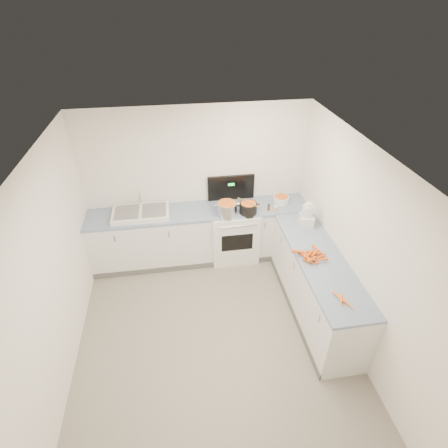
{
  "coord_description": "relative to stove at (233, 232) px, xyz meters",
  "views": [
    {
      "loc": [
        -0.33,
        -2.96,
        3.85
      ],
      "look_at": [
        0.3,
        1.1,
        1.05
      ],
      "focal_mm": 28.0,
      "sensor_mm": 36.0,
      "label": 1
    }
  ],
  "objects": [
    {
      "name": "floor",
      "position": [
        -0.55,
        -1.69,
        -0.47
      ],
      "size": [
        3.5,
        4.0,
        0.0
      ],
      "primitive_type": null,
      "color": "gray",
      "rests_on": "ground"
    },
    {
      "name": "black_pot",
      "position": [
        0.19,
        -0.18,
        0.54
      ],
      "size": [
        0.27,
        0.27,
        0.19
      ],
      "primitive_type": "cylinder",
      "rotation": [
        0.0,
        0.0,
        0.01
      ],
      "color": "black",
      "rests_on": "stove"
    },
    {
      "name": "stove",
      "position": [
        0.0,
        0.0,
        0.0
      ],
      "size": [
        0.76,
        0.65,
        1.36
      ],
      "color": "white",
      "rests_on": "ground"
    },
    {
      "name": "steel_pot",
      "position": [
        -0.14,
        -0.17,
        0.56
      ],
      "size": [
        0.4,
        0.4,
        0.22
      ],
      "primitive_type": "cylinder",
      "rotation": [
        0.0,
        0.0,
        -0.39
      ],
      "color": "silver",
      "rests_on": "stove"
    },
    {
      "name": "sink",
      "position": [
        -1.45,
        0.02,
        0.5
      ],
      "size": [
        0.86,
        0.52,
        0.31
      ],
      "color": "white",
      "rests_on": "counter_back"
    },
    {
      "name": "ceiling",
      "position": [
        -0.55,
        -1.69,
        2.03
      ],
      "size": [
        3.5,
        4.0,
        0.0
      ],
      "primitive_type": null,
      "rotation": [
        3.14,
        0.0,
        0.0
      ],
      "color": "white",
      "rests_on": "ground"
    },
    {
      "name": "food_processor",
      "position": [
        0.96,
        -0.63,
        0.62
      ],
      "size": [
        0.21,
        0.24,
        0.37
      ],
      "color": "white",
      "rests_on": "counter_right"
    },
    {
      "name": "extract_bottle",
      "position": [
        0.52,
        -0.15,
        0.51
      ],
      "size": [
        0.04,
        0.04,
        0.09
      ],
      "primitive_type": "cylinder",
      "color": "#593319",
      "rests_on": "counter_back"
    },
    {
      "name": "peeled_carrots",
      "position": [
        0.85,
        -2.16,
        0.49
      ],
      "size": [
        0.16,
        0.3,
        0.04
      ],
      "color": "orange",
      "rests_on": "counter_right"
    },
    {
      "name": "wall_back",
      "position": [
        -0.55,
        0.31,
        0.78
      ],
      "size": [
        3.5,
        0.0,
        2.5
      ],
      "primitive_type": null,
      "rotation": [
        1.57,
        0.0,
        0.0
      ],
      "color": "white",
      "rests_on": "ground"
    },
    {
      "name": "carrot_pile",
      "position": [
        0.77,
        -1.36,
        0.5
      ],
      "size": [
        0.46,
        0.37,
        0.09
      ],
      "color": "orange",
      "rests_on": "counter_right"
    },
    {
      "name": "counter_right",
      "position": [
        0.9,
        -1.39,
        -0.0
      ],
      "size": [
        0.62,
        2.2,
        0.94
      ],
      "color": "white",
      "rests_on": "ground"
    },
    {
      "name": "peelings",
      "position": [
        -1.64,
        0.03,
        0.54
      ],
      "size": [
        0.21,
        0.28,
        0.01
      ],
      "color": "tan",
      "rests_on": "sink"
    },
    {
      "name": "wooden_spoon",
      "position": [
        0.19,
        -0.18,
        0.65
      ],
      "size": [
        0.28,
        0.35,
        0.02
      ],
      "primitive_type": "cylinder",
      "rotation": [
        1.57,
        0.0,
        0.66
      ],
      "color": "#AD7A47",
      "rests_on": "black_pot"
    },
    {
      "name": "spice_jar",
      "position": [
        0.61,
        -0.23,
        0.51
      ],
      "size": [
        0.05,
        0.05,
        0.09
      ],
      "primitive_type": "cylinder",
      "color": "#E5B266",
      "rests_on": "counter_back"
    },
    {
      "name": "wall_left",
      "position": [
        -2.3,
        -1.69,
        0.78
      ],
      "size": [
        0.0,
        4.0,
        2.5
      ],
      "primitive_type": null,
      "rotation": [
        1.57,
        0.0,
        1.57
      ],
      "color": "white",
      "rests_on": "ground"
    },
    {
      "name": "wall_right",
      "position": [
        1.2,
        -1.69,
        0.78
      ],
      "size": [
        0.0,
        4.0,
        2.5
      ],
      "primitive_type": null,
      "rotation": [
        1.57,
        0.0,
        -1.57
      ],
      "color": "white",
      "rests_on": "ground"
    },
    {
      "name": "counter_back",
      "position": [
        -0.55,
        0.01,
        -0.0
      ],
      "size": [
        3.5,
        0.62,
        0.94
      ],
      "color": "white",
      "rests_on": "ground"
    },
    {
      "name": "mixing_bowl",
      "position": [
        0.78,
        0.04,
        0.52
      ],
      "size": [
        0.32,
        0.32,
        0.12
      ],
      "primitive_type": "cylinder",
      "rotation": [
        0.0,
        0.0,
        -0.35
      ],
      "color": "white",
      "rests_on": "counter_back"
    }
  ]
}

